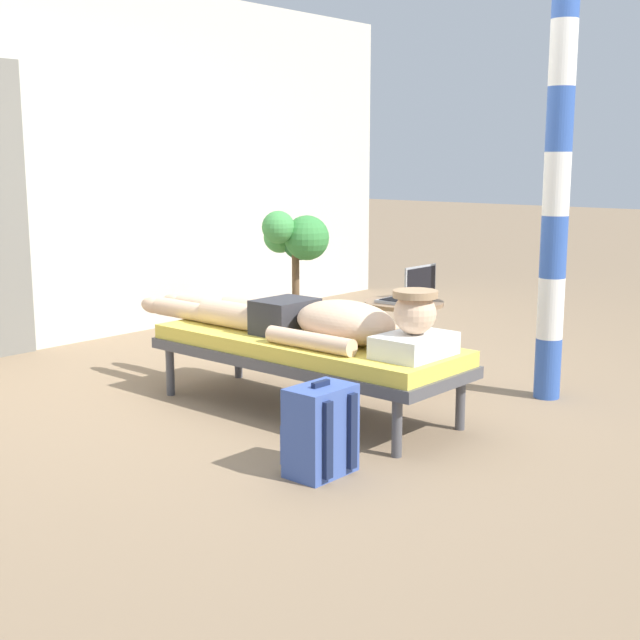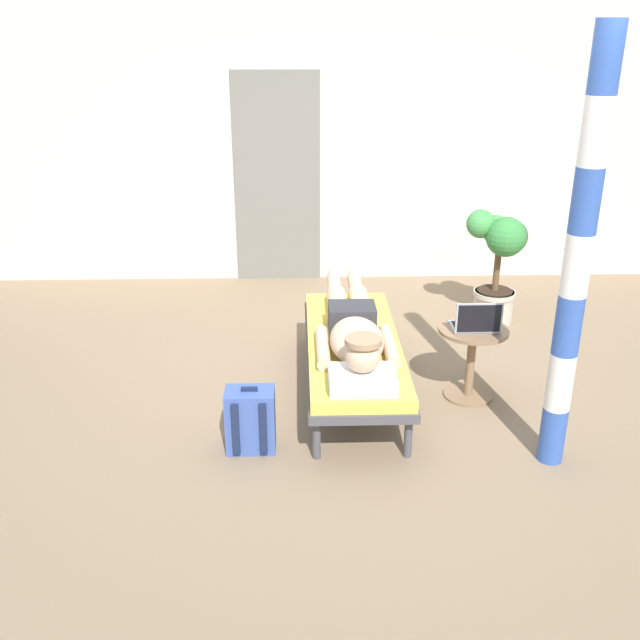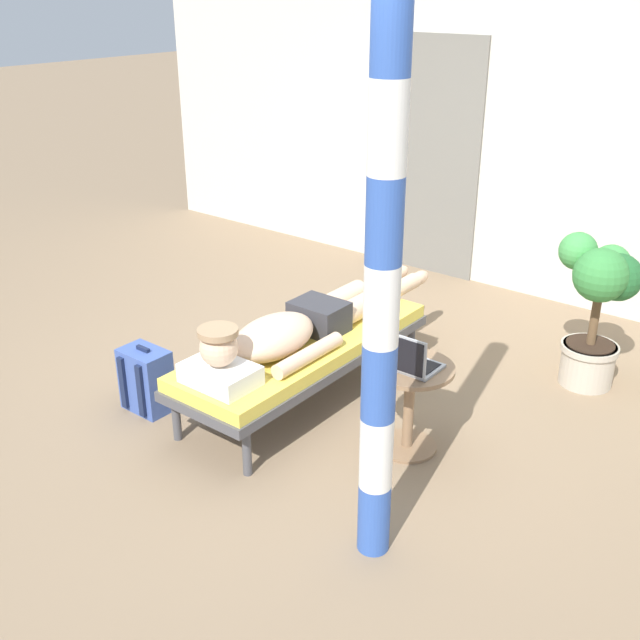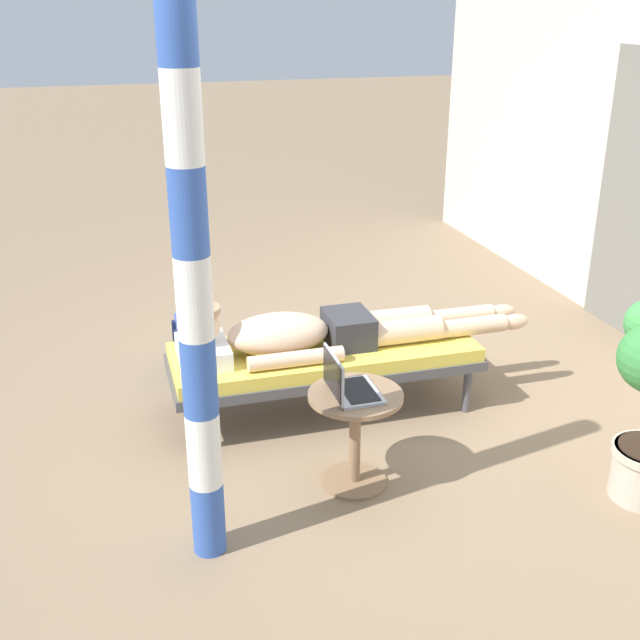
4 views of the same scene
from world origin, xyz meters
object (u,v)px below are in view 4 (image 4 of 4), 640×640
at_px(laptop, 346,384).
at_px(porch_post, 194,297).
at_px(lounge_chair, 324,357).
at_px(person_reclining, 316,332).
at_px(side_table, 355,423).
at_px(backpack, 194,348).

height_order(laptop, porch_post, porch_post).
xyz_separation_m(lounge_chair, person_reclining, (-0.00, -0.05, 0.17)).
distance_m(side_table, backpack, 1.62).
bearing_deg(backpack, lounge_chair, 45.72).
bearing_deg(porch_post, person_reclining, 143.80).
height_order(person_reclining, side_table, person_reclining).
relative_size(side_table, laptop, 1.69).
bearing_deg(side_table, lounge_chair, 174.69).
distance_m(lounge_chair, person_reclining, 0.18).
relative_size(lounge_chair, side_table, 3.53).
xyz_separation_m(backpack, porch_post, (1.81, -0.18, 1.04)).
xyz_separation_m(side_table, backpack, (-1.49, -0.62, -0.16)).
bearing_deg(side_table, backpack, -157.44).
distance_m(lounge_chair, laptop, 0.86).
bearing_deg(person_reclining, backpack, -136.39).
height_order(laptop, backpack, laptop).
height_order(lounge_chair, side_table, side_table).
bearing_deg(porch_post, backpack, 174.22).
distance_m(side_table, porch_post, 1.23).
bearing_deg(side_table, porch_post, -68.30).
height_order(side_table, porch_post, porch_post).
distance_m(person_reclining, backpack, 0.99).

